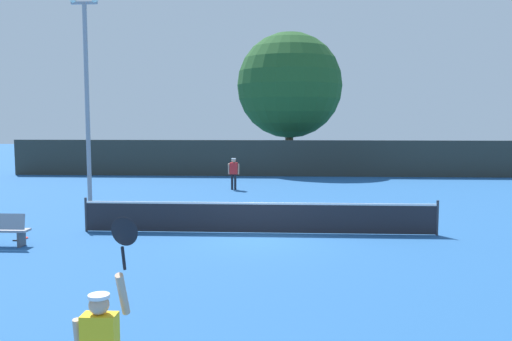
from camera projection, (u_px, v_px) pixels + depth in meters
name	position (u px, v px, depth m)	size (l,w,h in m)	color
ground_plane	(259.00, 233.00, 16.43)	(120.00, 120.00, 0.00)	#235693
tennis_net	(259.00, 217.00, 16.38)	(10.96, 0.08, 1.07)	#232328
perimeter_fence	(272.00, 158.00, 33.04)	(32.89, 0.12, 2.26)	#2D332D
player_receiving	(234.00, 171.00, 26.65)	(0.57, 0.23, 1.59)	red
tennis_ball	(195.00, 213.00, 19.87)	(0.07, 0.07, 0.07)	#CCE033
spare_racket	(22.00, 238.00, 15.62)	(0.28, 0.52, 0.04)	black
light_pole	(87.00, 88.00, 22.04)	(1.18, 0.28, 8.56)	gray
large_tree	(290.00, 85.00, 36.59)	(7.26, 7.26, 9.53)	brown
parked_car_near	(166.00, 156.00, 40.06)	(1.94, 4.22, 1.69)	navy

